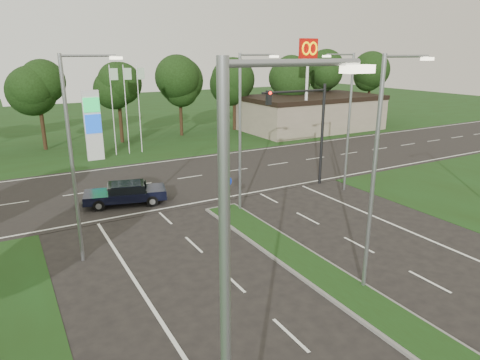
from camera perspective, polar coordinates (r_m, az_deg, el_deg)
verge_far at (r=61.39m, az=-19.09°, el=7.31°), size 160.00×50.00×0.02m
cross_road at (r=32.04m, az=-8.33°, el=0.12°), size 160.00×12.00×0.02m
median_kerb at (r=16.62m, az=19.16°, el=-17.03°), size 2.00×26.00×0.12m
commercial_building at (r=52.85m, az=9.47°, el=8.80°), size 16.00×9.00×4.00m
streetlight_median_near at (r=16.53m, az=17.99°, el=2.00°), size 2.53×0.22×9.00m
streetlight_median_far at (r=24.25m, az=0.41°, el=7.29°), size 2.53×0.22×9.00m
streetlight_left_near at (r=6.71m, az=-0.31°, el=-19.47°), size 2.53×0.22×9.00m
streetlight_left_far at (r=19.32m, az=-21.07°, el=3.74°), size 2.53×0.22×9.00m
streetlight_right_far at (r=28.89m, az=14.09°, el=8.31°), size 2.53×0.22×9.00m
traffic_signal at (r=29.40m, az=9.04°, el=7.90°), size 5.10×0.42×7.00m
median_signs at (r=24.89m, az=-2.06°, el=-0.44°), size 1.16×1.76×2.38m
gas_pylon at (r=38.89m, az=-18.73°, el=7.17°), size 5.80×1.26×8.00m
mcdonalds_sign at (r=46.75m, az=9.05°, el=15.19°), size 2.20×0.47×10.40m
treeline_far at (r=46.06m, az=-16.06°, el=13.31°), size 6.00×6.00×9.90m
navy_sedan at (r=27.26m, az=-15.00°, el=-1.68°), size 5.20×3.14×1.34m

